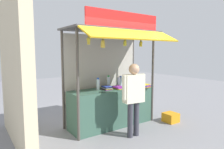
{
  "coord_description": "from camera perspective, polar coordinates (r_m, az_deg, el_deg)",
  "views": [
    {
      "loc": [
        -2.8,
        -4.0,
        1.83
      ],
      "look_at": [
        0.0,
        0.0,
        1.28
      ],
      "focal_mm": 32.27,
      "sensor_mm": 36.0,
      "label": 1
    }
  ],
  "objects": [
    {
      "name": "magazine_stack_left",
      "position": [
        4.97,
        1.82,
        -3.68
      ],
      "size": [
        0.25,
        0.31,
        0.06
      ],
      "color": "yellow",
      "rests_on": "stall_counter"
    },
    {
      "name": "magazine_stack_back_right",
      "position": [
        5.26,
        8.93,
        -3.1
      ],
      "size": [
        0.27,
        0.31,
        0.07
      ],
      "color": "orange",
      "rests_on": "stall_counter"
    },
    {
      "name": "banana_bunch_inner_right",
      "position": [
        4.57,
        3.69,
        8.89
      ],
      "size": [
        0.09,
        0.09,
        0.26
      ],
      "color": "#332D23"
    },
    {
      "name": "stall_counter",
      "position": [
        5.07,
        0.0,
        -9.19
      ],
      "size": [
        2.14,
        0.66,
        0.93
      ],
      "primitive_type": "cube",
      "color": "#385B4C",
      "rests_on": "ground"
    },
    {
      "name": "neighbour_wall",
      "position": [
        4.36,
        -25.97,
        2.11
      ],
      "size": [
        0.2,
        2.4,
        3.1
      ],
      "primitive_type": "cube",
      "color": "beige",
      "rests_on": "ground"
    },
    {
      "name": "vendor_person",
      "position": [
        4.33,
        6.14,
        -5.3
      ],
      "size": [
        0.6,
        0.25,
        1.58
      ],
      "rotation": [
        0.0,
        0.0,
        -0.14
      ],
      "color": "#383842",
      "rests_on": "ground"
    },
    {
      "name": "ground_plane",
      "position": [
        5.21,
        0.0,
        -14.12
      ],
      "size": [
        20.0,
        20.0,
        0.0
      ],
      "primitive_type": "plane",
      "color": "gray"
    },
    {
      "name": "water_bottle_front_right",
      "position": [
        5.19,
        -1.0,
        -1.99
      ],
      "size": [
        0.08,
        0.08,
        0.3
      ],
      "color": "silver",
      "rests_on": "stall_counter"
    },
    {
      "name": "banana_bunch_inner_left",
      "position": [
        4.23,
        -2.61,
        8.66
      ],
      "size": [
        0.12,
        0.11,
        0.31
      ],
      "color": "#332D23"
    },
    {
      "name": "water_bottle_rear_center",
      "position": [
        5.28,
        2.44,
        -1.98
      ],
      "size": [
        0.08,
        0.08,
        0.27
      ],
      "color": "silver",
      "rests_on": "stall_counter"
    },
    {
      "name": "water_bottle_center",
      "position": [
        5.43,
        4.17,
        -1.95
      ],
      "size": [
        0.07,
        0.07,
        0.24
      ],
      "color": "silver",
      "rests_on": "stall_counter"
    },
    {
      "name": "banana_bunch_leftmost",
      "position": [
        4.06,
        -6.65,
        9.45
      ],
      "size": [
        0.08,
        0.08,
        0.25
      ],
      "color": "#332D23"
    },
    {
      "name": "water_bottle_back_left",
      "position": [
        4.81,
        -3.96,
        -2.75
      ],
      "size": [
        0.08,
        0.08,
        0.29
      ],
      "color": "silver",
      "rests_on": "stall_counter"
    },
    {
      "name": "plastic_crate",
      "position": [
        5.61,
        16.28,
        -11.59
      ],
      "size": [
        0.35,
        0.35,
        0.24
      ],
      "primitive_type": "cube",
      "rotation": [
        0.0,
        0.0,
        -0.03
      ],
      "color": "orange",
      "rests_on": "ground"
    },
    {
      "name": "stall_structure",
      "position": [
        4.98,
        -0.78,
        4.13
      ],
      "size": [
        2.34,
        1.53,
        2.7
      ],
      "color": "#4C4742",
      "rests_on": "ground"
    },
    {
      "name": "magazine_stack_far_right",
      "position": [
        4.82,
        -1.49,
        -3.82
      ],
      "size": [
        0.21,
        0.26,
        0.08
      ],
      "color": "purple",
      "rests_on": "stall_counter"
    },
    {
      "name": "water_bottle_front_left",
      "position": [
        5.17,
        1.95,
        -2.13
      ],
      "size": [
        0.08,
        0.08,
        0.28
      ],
      "color": "silver",
      "rests_on": "stall_counter"
    },
    {
      "name": "banana_bunch_rightmost",
      "position": [
        4.89,
        8.16,
        8.59
      ],
      "size": [
        0.09,
        0.09,
        0.27
      ],
      "color": "#332D23"
    }
  ]
}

